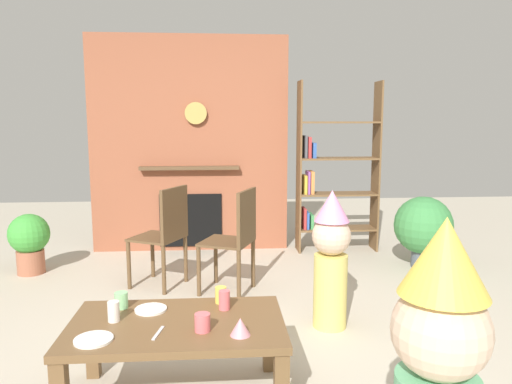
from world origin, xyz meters
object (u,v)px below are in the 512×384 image
object	(u,v)px
birthday_cake_slice	(240,327)
coffee_table	(177,334)
paper_plate_front	(94,340)
child_with_cone_hat	(438,379)
potted_plant_tall	(423,226)
paper_cup_center	(121,300)
paper_cup_near_right	(202,322)
dining_chair_middle	(236,235)
paper_plate_rear	(151,309)
potted_plant_short	(29,240)
paper_cup_far_right	(224,300)
paper_cup_far_left	(114,311)
child_in_pink	(331,256)
dining_chair_left	(166,231)
paper_cup_near_left	(221,295)
bookshelf	(331,174)

from	to	relation	value
birthday_cake_slice	coffee_table	bearing A→B (deg)	150.59
paper_plate_front	child_with_cone_hat	world-z (taller)	child_with_cone_hat
potted_plant_tall	paper_cup_center	bearing A→B (deg)	-142.50
paper_cup_near_right	dining_chair_middle	distance (m)	1.74
paper_plate_rear	potted_plant_short	distance (m)	2.57
paper_cup_far_right	dining_chair_middle	xyz separation A→B (m)	(0.12, 1.45, 0.02)
paper_cup_far_left	child_in_pink	size ratio (longest dim) A/B	0.11
paper_plate_rear	dining_chair_left	size ratio (longest dim) A/B	0.19
potted_plant_short	paper_cup_center	bearing A→B (deg)	-58.19
coffee_table	paper_cup_far_right	xyz separation A→B (m)	(0.25, 0.15, 0.12)
paper_plate_rear	dining_chair_middle	bearing A→B (deg)	70.08
child_in_pink	potted_plant_tall	bearing A→B (deg)	-173.63
paper_cup_near_left	bookshelf	bearing A→B (deg)	64.86
child_in_pink	paper_cup_near_left	bearing A→B (deg)	-2.34
coffee_table	paper_cup_far_right	world-z (taller)	paper_cup_far_right
paper_cup_near_left	paper_plate_rear	world-z (taller)	paper_cup_near_left
paper_plate_rear	dining_chair_middle	xyz separation A→B (m)	(0.52, 1.44, 0.07)
paper_plate_front	dining_chair_middle	world-z (taller)	dining_chair_middle
paper_cup_near_right	dining_chair_left	distance (m)	1.96
birthday_cake_slice	dining_chair_left	xyz separation A→B (m)	(-0.57, 1.98, 0.03)
coffee_table	paper_plate_rear	size ratio (longest dim) A/B	6.38
paper_cup_far_right	dining_chair_middle	size ratio (longest dim) A/B	0.12
paper_cup_near_right	paper_cup_far_left	xyz separation A→B (m)	(-0.46, 0.15, 0.01)
bookshelf	potted_plant_short	bearing A→B (deg)	-168.56
paper_plate_rear	paper_plate_front	bearing A→B (deg)	-121.76
paper_cup_center	paper_cup_far_left	world-z (taller)	paper_cup_far_left
paper_cup_near_left	child_in_pink	world-z (taller)	child_in_pink
paper_cup_far_left	potted_plant_tall	world-z (taller)	potted_plant_tall
paper_cup_center	potted_plant_tall	xyz separation A→B (m)	(2.58, 1.98, -0.06)
paper_cup_near_left	child_in_pink	distance (m)	0.99
potted_plant_tall	paper_plate_front	bearing A→B (deg)	-137.88
potted_plant_tall	birthday_cake_slice	bearing A→B (deg)	-129.23
paper_plate_front	potted_plant_short	size ratio (longest dim) A/B	0.31
paper_plate_front	child_with_cone_hat	bearing A→B (deg)	-29.74
paper_plate_rear	child_in_pink	bearing A→B (deg)	30.87
paper_plate_rear	birthday_cake_slice	xyz separation A→B (m)	(0.48, -0.34, 0.04)
paper_plate_front	paper_plate_rear	xyz separation A→B (m)	(0.22, 0.35, 0.00)
paper_plate_front	child_in_pink	xyz separation A→B (m)	(1.38, 1.05, 0.08)
child_with_cone_hat	bookshelf	bearing A→B (deg)	-52.90
dining_chair_middle	paper_cup_near_right	bearing A→B (deg)	105.38
child_with_cone_hat	dining_chair_middle	size ratio (longest dim) A/B	1.30
paper_plate_rear	child_in_pink	distance (m)	1.36
paper_cup_far_left	dining_chair_middle	xyz separation A→B (m)	(0.69, 1.57, 0.02)
paper_cup_center	paper_plate_front	size ratio (longest dim) A/B	0.49
potted_plant_short	paper_plate_rear	bearing A→B (deg)	-55.58
birthday_cake_slice	dining_chair_middle	distance (m)	1.78
bookshelf	paper_plate_front	world-z (taller)	bookshelf
paper_cup_center	paper_plate_front	xyz separation A→B (m)	(-0.05, -0.40, -0.04)
bookshelf	paper_cup_far_left	size ratio (longest dim) A/B	17.85
paper_cup_near_left	paper_cup_far_left	xyz separation A→B (m)	(-0.55, -0.22, 0.01)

